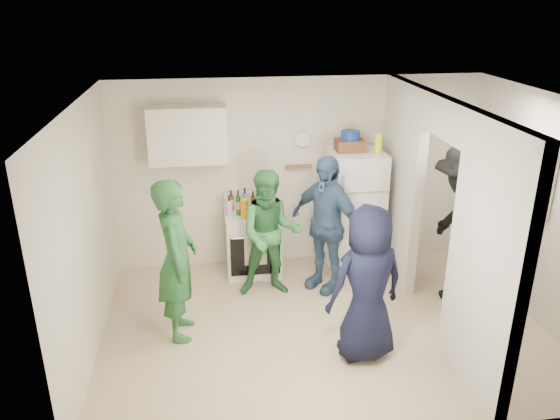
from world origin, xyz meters
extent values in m
plane|color=#C5B38B|center=(0.00, 0.00, 0.00)|extent=(4.80, 4.80, 0.00)
plane|color=silver|center=(0.00, 1.70, 1.25)|extent=(4.80, 0.00, 4.80)
plane|color=silver|center=(0.00, -1.70, 1.25)|extent=(4.80, 0.00, 4.80)
plane|color=silver|center=(-2.40, 0.00, 1.25)|extent=(0.00, 3.40, 3.40)
plane|color=silver|center=(2.40, 0.00, 1.25)|extent=(0.00, 3.40, 3.40)
plane|color=white|center=(0.00, 0.00, 2.50)|extent=(4.80, 4.80, 0.00)
cube|color=silver|center=(1.20, 1.10, 1.25)|extent=(0.12, 1.20, 2.50)
cube|color=silver|center=(1.20, -1.10, 1.25)|extent=(0.12, 1.20, 2.50)
cube|color=silver|center=(1.20, 0.00, 2.30)|extent=(0.12, 1.00, 0.40)
cube|color=white|center=(-0.64, 1.37, 0.43)|extent=(0.72, 0.60, 0.86)
cube|color=silver|center=(-1.40, 1.52, 1.85)|extent=(0.95, 0.34, 0.70)
cube|color=white|center=(0.70, 1.34, 0.80)|extent=(0.66, 0.64, 1.61)
cube|color=brown|center=(0.60, 1.39, 1.68)|extent=(0.35, 0.25, 0.15)
cylinder|color=navy|center=(0.60, 1.39, 1.81)|extent=(0.24, 0.24, 0.11)
cylinder|color=#F3FF15|center=(0.92, 1.24, 1.73)|extent=(0.09, 0.09, 0.25)
cylinder|color=white|center=(0.05, 1.68, 1.70)|extent=(0.22, 0.02, 0.22)
cube|color=olive|center=(0.00, 1.65, 1.35)|extent=(0.35, 0.08, 0.03)
cube|color=black|center=(2.38, 0.20, 1.65)|extent=(0.03, 0.70, 0.80)
cube|color=white|center=(2.36, 0.20, 1.65)|extent=(0.04, 0.76, 0.86)
cube|color=white|center=(2.34, 0.20, 2.00)|extent=(0.04, 0.82, 0.18)
cylinder|color=gold|center=(-0.76, 1.15, 0.99)|extent=(0.09, 0.09, 0.25)
cylinder|color=red|center=(-0.42, 1.17, 0.92)|extent=(0.09, 0.09, 0.12)
imported|color=#2A6A38|center=(-1.54, 0.07, 0.88)|extent=(0.43, 0.65, 1.76)
imported|color=#3B8645|center=(-0.48, 0.81, 0.79)|extent=(0.80, 0.64, 1.57)
imported|color=#3D5F86|center=(0.19, 0.85, 0.86)|extent=(0.97, 1.04, 1.72)
imported|color=black|center=(0.31, -0.57, 0.81)|extent=(0.88, 0.67, 1.62)
imported|color=black|center=(1.64, 0.29, 0.96)|extent=(0.91, 1.35, 1.93)
cylinder|color=brown|center=(-0.90, 1.47, 0.99)|extent=(0.07, 0.07, 0.26)
cylinder|color=#1D581E|center=(-0.82, 1.28, 1.03)|extent=(0.06, 0.06, 0.33)
cylinder|color=#A3AAB1|center=(-0.72, 1.50, 1.00)|extent=(0.08, 0.08, 0.27)
cylinder|color=brown|center=(-0.63, 1.33, 1.01)|extent=(0.06, 0.06, 0.29)
cylinder|color=#B7B9CB|center=(-0.54, 1.54, 1.01)|extent=(0.08, 0.08, 0.30)
cylinder|color=#133420|center=(-0.48, 1.40, 1.00)|extent=(0.06, 0.06, 0.29)
cylinder|color=olive|center=(-0.39, 1.53, 0.99)|extent=(0.08, 0.08, 0.25)
cylinder|color=silver|center=(-0.94, 1.26, 1.00)|extent=(0.08, 0.08, 0.27)
camera|label=1|loc=(-1.18, -5.09, 3.44)|focal=35.00mm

